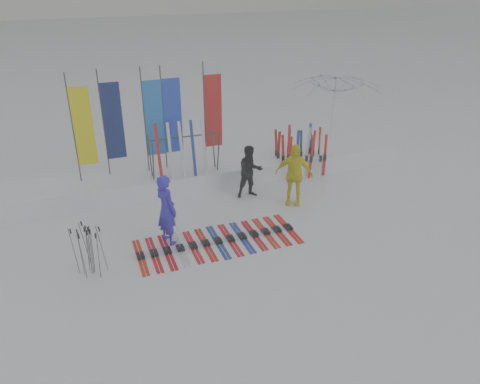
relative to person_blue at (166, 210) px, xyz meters
name	(u,v)px	position (x,y,z in m)	size (l,w,h in m)	color
ground	(255,257)	(1.81, -1.44, -0.92)	(120.00, 120.00, 0.00)	white
snow_bank	(202,174)	(1.81, 3.16, -0.62)	(14.00, 1.60, 0.60)	white
person_blue	(166,210)	(0.00, 0.00, 0.00)	(0.67, 0.44, 1.85)	#2A20BF
person_black	(250,172)	(2.91, 1.71, -0.11)	(0.79, 0.61, 1.62)	black
person_yellow	(294,175)	(3.92, 0.83, 0.01)	(1.09, 0.46, 1.87)	yellow
tent_canopy	(334,114)	(7.14, 4.09, 0.57)	(3.26, 3.32, 2.99)	white
ski_row	(217,241)	(1.16, -0.49, -0.89)	(4.13, 1.68, 0.07)	red
pole_cluster	(88,251)	(-1.96, -0.72, -0.32)	(0.72, 0.67, 1.24)	#595B60
feather_flags	(148,119)	(0.26, 3.40, 1.32)	(4.52, 0.25, 3.20)	#383A3F
ski_rack	(184,149)	(1.17, 2.76, 0.46)	(2.04, 0.80, 1.23)	#383A3F
upright_skis	(300,153)	(5.05, 2.63, -0.14)	(1.54, 1.10, 1.70)	red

